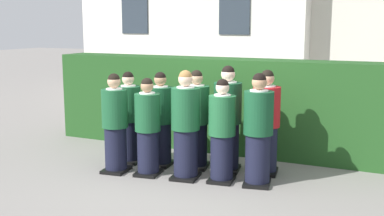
# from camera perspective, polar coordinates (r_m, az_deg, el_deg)

# --- Properties ---
(ground_plane) EXTENTS (60.00, 60.00, 0.00)m
(ground_plane) POSITION_cam_1_polar(r_m,az_deg,el_deg) (7.59, -0.93, -8.18)
(ground_plane) COLOR gray
(student_front_row_0) EXTENTS (0.42, 0.52, 1.59)m
(student_front_row_0) POSITION_cam_1_polar(r_m,az_deg,el_deg) (7.81, -8.99, -2.04)
(student_front_row_0) COLOR black
(student_front_row_0) RESTS_ON ground
(student_front_row_1) EXTENTS (0.41, 0.51, 1.53)m
(student_front_row_1) POSITION_cam_1_polar(r_m,az_deg,el_deg) (7.60, -5.21, -2.49)
(student_front_row_1) COLOR black
(student_front_row_1) RESTS_ON ground
(student_front_row_2) EXTENTS (0.44, 0.52, 1.67)m
(student_front_row_2) POSITION_cam_1_polar(r_m,az_deg,el_deg) (7.38, -0.76, -2.30)
(student_front_row_2) COLOR black
(student_front_row_2) RESTS_ON ground
(student_front_row_3) EXTENTS (0.41, 0.52, 1.56)m
(student_front_row_3) POSITION_cam_1_polar(r_m,az_deg,el_deg) (7.26, 3.54, -2.98)
(student_front_row_3) COLOR black
(student_front_row_3) RESTS_ON ground
(student_front_row_4) EXTENTS (0.47, 0.56, 1.66)m
(student_front_row_4) POSITION_cam_1_polar(r_m,az_deg,el_deg) (7.15, 7.76, -2.84)
(student_front_row_4) COLOR black
(student_front_row_4) RESTS_ON ground
(student_rear_row_0) EXTENTS (0.44, 0.53, 1.56)m
(student_rear_row_0) POSITION_cam_1_polar(r_m,az_deg,el_deg) (8.33, -7.39, -1.34)
(student_rear_row_0) COLOR black
(student_rear_row_0) RESTS_ON ground
(student_rear_row_1) EXTENTS (0.41, 0.51, 1.57)m
(student_rear_row_1) POSITION_cam_1_polar(r_m,az_deg,el_deg) (8.09, -3.68, -1.57)
(student_rear_row_1) COLOR black
(student_rear_row_1) RESTS_ON ground
(student_rear_row_2) EXTENTS (0.46, 0.55, 1.62)m
(student_rear_row_2) POSITION_cam_1_polar(r_m,az_deg,el_deg) (7.94, 0.52, -1.62)
(student_rear_row_2) COLOR black
(student_rear_row_2) RESTS_ON ground
(student_rear_row_3) EXTENTS (0.48, 0.55, 1.70)m
(student_rear_row_3) POSITION_cam_1_polar(r_m,az_deg,el_deg) (7.79, 4.18, -1.55)
(student_rear_row_3) COLOR black
(student_rear_row_3) RESTS_ON ground
(student_in_red_blazer) EXTENTS (0.46, 0.55, 1.65)m
(student_in_red_blazer) POSITION_cam_1_polar(r_m,az_deg,el_deg) (7.72, 8.68, -1.94)
(student_in_red_blazer) COLOR black
(student_in_red_blazer) RESTS_ON ground
(hedge) EXTENTS (7.00, 0.70, 1.72)m
(hedge) POSITION_cam_1_polar(r_m,az_deg,el_deg) (9.03, 4.11, 0.35)
(hedge) COLOR #214C1E
(hedge) RESTS_ON ground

